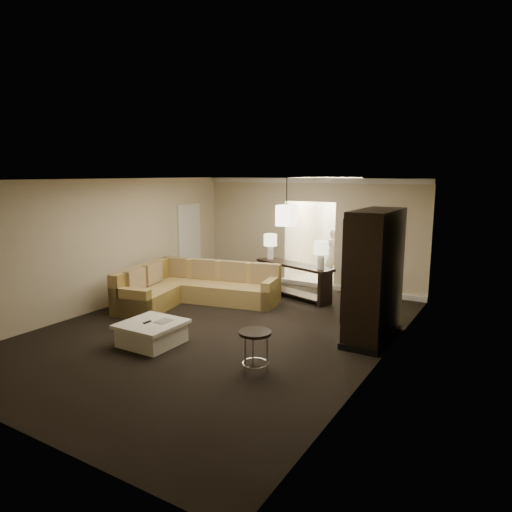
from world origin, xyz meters
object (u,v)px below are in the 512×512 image
Objects in this scene: sectional_sofa at (193,287)px; coffee_table at (152,333)px; person at (334,253)px; drink_table at (255,342)px; armoire at (374,278)px; console_table at (294,277)px.

sectional_sofa is 2.59m from coffee_table.
person reaches higher than coffee_table.
drink_table is 5.91m from person.
armoire reaches higher than sectional_sofa.
armoire reaches higher than coffee_table.
drink_table is at bearing 93.33° from person.
person is (1.03, 5.81, 0.62)m from coffee_table.
drink_table is 0.37× the size of person.
drink_table is at bearing -54.27° from console_table.
person is (0.28, 1.82, 0.34)m from console_table.
sectional_sofa is at bearing 52.39° from person.
person reaches higher than console_table.
sectional_sofa is 1.91× the size of person.
sectional_sofa is at bearing 142.21° from drink_table.
armoire is 1.39× the size of person.
person is at bearing 47.62° from sectional_sofa.
sectional_sofa is 4.01m from person.
sectional_sofa is at bearing -120.38° from console_table.
sectional_sofa reaches higher than coffee_table.
coffee_table is (1.00, -2.39, -0.16)m from sectional_sofa.
console_table is 1.30× the size of person.
drink_table is at bearing -0.01° from coffee_table.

